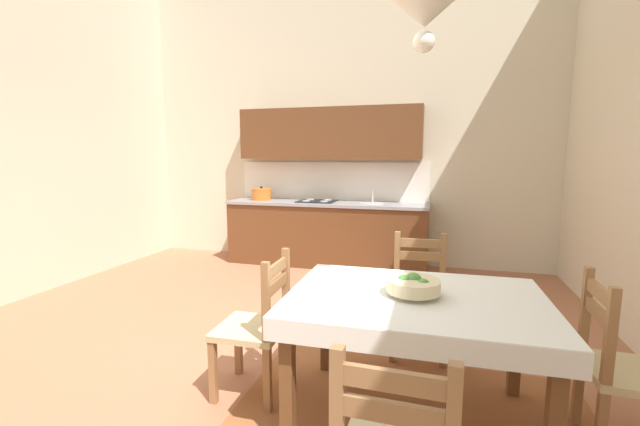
% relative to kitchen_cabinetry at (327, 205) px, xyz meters
% --- Properties ---
extents(ground_plane, '(6.43, 6.99, 0.10)m').
position_rel_kitchen_cabinetry_xyz_m(ground_plane, '(0.11, -2.92, -0.91)').
color(ground_plane, '#AD6B4C').
extents(wall_back, '(6.43, 0.12, 4.26)m').
position_rel_kitchen_cabinetry_xyz_m(wall_back, '(0.11, 0.33, 1.28)').
color(wall_back, beige).
rests_on(wall_back, ground_plane).
extents(kitchen_cabinetry, '(2.82, 0.63, 2.20)m').
position_rel_kitchen_cabinetry_xyz_m(kitchen_cabinetry, '(0.00, 0.00, 0.00)').
color(kitchen_cabinetry, brown).
rests_on(kitchen_cabinetry, ground_plane).
extents(dining_table, '(1.45, 1.04, 0.75)m').
position_rel_kitchen_cabinetry_xyz_m(dining_table, '(1.38, -3.22, -0.22)').
color(dining_table, brown).
rests_on(dining_table, ground_plane).
extents(dining_chair_kitchen_side, '(0.44, 0.44, 0.93)m').
position_rel_kitchen_cabinetry_xyz_m(dining_chair_kitchen_side, '(1.37, -2.35, -0.41)').
color(dining_chair_kitchen_side, '#D1BC89').
rests_on(dining_chair_kitchen_side, ground_plane).
extents(dining_chair_tv_side, '(0.43, 0.43, 0.93)m').
position_rel_kitchen_cabinetry_xyz_m(dining_chair_tv_side, '(0.40, -3.22, -0.41)').
color(dining_chair_tv_side, '#D1BC89').
rests_on(dining_chair_tv_side, ground_plane).
extents(dining_chair_window_side, '(0.43, 0.43, 0.93)m').
position_rel_kitchen_cabinetry_xyz_m(dining_chair_window_side, '(2.43, -3.19, -0.41)').
color(dining_chair_window_side, '#D1BC89').
rests_on(dining_chair_window_side, ground_plane).
extents(fruit_bowl, '(0.30, 0.30, 0.12)m').
position_rel_kitchen_cabinetry_xyz_m(fruit_bowl, '(1.37, -3.23, -0.04)').
color(fruit_bowl, beige).
rests_on(fruit_bowl, dining_table).
extents(pendant_lamp, '(0.32, 0.32, 0.81)m').
position_rel_kitchen_cabinetry_xyz_m(pendant_lamp, '(1.38, -3.25, 1.39)').
color(pendant_lamp, black).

